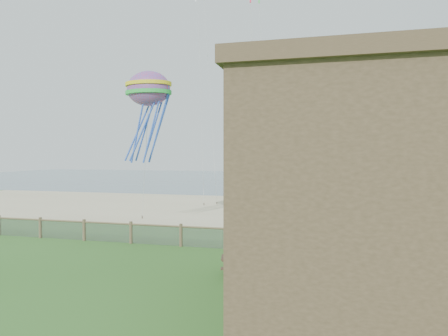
{
  "coord_description": "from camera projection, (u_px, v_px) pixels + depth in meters",
  "views": [
    {
      "loc": [
        7.66,
        -14.37,
        5.06
      ],
      "look_at": [
        1.92,
        8.0,
        4.25
      ],
      "focal_mm": 32.0,
      "sensor_mm": 36.0,
      "label": 1
    }
  ],
  "objects": [
    {
      "name": "octopus_kite",
      "position": [
        149.0,
        114.0,
        27.58
      ],
      "size": [
        3.66,
        2.84,
        6.86
      ],
      "primitive_type": null,
      "rotation": [
        0.0,
        0.0,
        -0.16
      ],
      "color": "#E42441"
    },
    {
      "name": "sand_beach",
      "position": [
        241.0,
        208.0,
        37.29
      ],
      "size": [
        72.0,
        20.0,
        0.02
      ],
      "primitive_type": "cube",
      "color": "#C6B98F",
      "rests_on": "ground"
    },
    {
      "name": "ground",
      "position": [
        128.0,
        280.0,
        15.99
      ],
      "size": [
        160.0,
        160.0,
        0.0
      ],
      "primitive_type": "plane",
      "color": "#2F5F20",
      "rests_on": "ground"
    },
    {
      "name": "picnic_table",
      "position": [
        245.0,
        264.0,
        16.73
      ],
      "size": [
        2.28,
        1.9,
        0.85
      ],
      "primitive_type": null,
      "rotation": [
        0.0,
        0.0,
        0.21
      ],
      "color": "#503A2D",
      "rests_on": "ground"
    },
    {
      "name": "ocean",
      "position": [
        287.0,
        179.0,
        79.88
      ],
      "size": [
        160.0,
        68.0,
        0.02
      ],
      "primitive_type": "cube",
      "color": "slate",
      "rests_on": "ground"
    },
    {
      "name": "chainlink_fence",
      "position": [
        181.0,
        237.0,
        21.78
      ],
      "size": [
        36.2,
        0.2,
        1.25
      ],
      "primitive_type": null,
      "color": "brown",
      "rests_on": "ground"
    }
  ]
}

